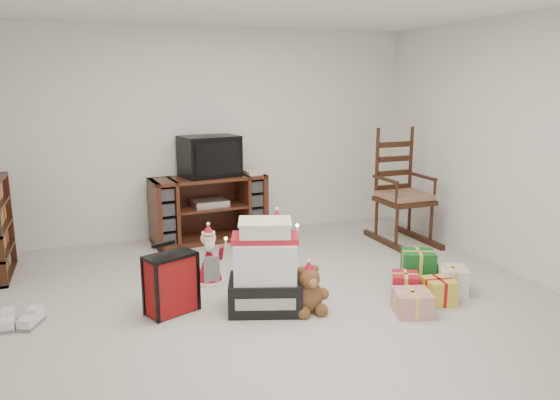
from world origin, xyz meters
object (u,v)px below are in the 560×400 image
(tv_stand, at_px, (209,208))
(sneaker_pair, at_px, (20,321))
(gift_cluster, at_px, (428,284))
(gift_pile, at_px, (265,272))
(rocking_chair, at_px, (401,202))
(teddy_bear, at_px, (308,292))
(crt_television, at_px, (210,156))
(santa_figurine, at_px, (277,251))
(mrs_claus_figurine, at_px, (209,261))
(red_suitcase, at_px, (171,284))

(tv_stand, xyz_separation_m, sneaker_pair, (-1.91, -1.84, -0.34))
(tv_stand, relative_size, gift_cluster, 1.62)
(gift_pile, bearing_deg, gift_cluster, 7.70)
(sneaker_pair, distance_m, gift_cluster, 3.38)
(rocking_chair, xyz_separation_m, gift_pile, (-2.13, -1.37, -0.14))
(rocking_chair, relative_size, teddy_bear, 3.52)
(sneaker_pair, distance_m, crt_television, 2.86)
(teddy_bear, relative_size, sneaker_pair, 1.20)
(santa_figurine, xyz_separation_m, sneaker_pair, (-2.26, -0.39, -0.21))
(crt_television, bearing_deg, gift_cluster, -72.45)
(gift_pile, distance_m, mrs_claus_figurine, 0.82)
(gift_pile, relative_size, crt_television, 1.04)
(tv_stand, distance_m, red_suitcase, 2.13)
(mrs_claus_figurine, height_order, sneaker_pair, mrs_claus_figurine)
(tv_stand, relative_size, sneaker_pair, 4.23)
(teddy_bear, distance_m, sneaker_pair, 2.28)
(gift_pile, relative_size, santa_figurine, 1.12)
(crt_television, bearing_deg, sneaker_pair, -147.92)
(santa_figurine, relative_size, crt_television, 0.93)
(crt_television, bearing_deg, santa_figurine, -89.77)
(rocking_chair, xyz_separation_m, red_suitcase, (-2.88, -1.19, -0.22))
(gift_cluster, xyz_separation_m, crt_television, (-1.39, 2.45, 0.88))
(rocking_chair, xyz_separation_m, santa_figurine, (-1.78, -0.65, -0.22))
(mrs_claus_figurine, height_order, crt_television, crt_television)
(sneaker_pair, xyz_separation_m, gift_cluster, (3.33, -0.58, 0.08))
(gift_pile, height_order, mrs_claus_figurine, gift_pile)
(tv_stand, bearing_deg, teddy_bear, -88.46)
(santa_figurine, bearing_deg, teddy_bear, -92.64)
(gift_pile, distance_m, gift_cluster, 1.46)
(rocking_chair, bearing_deg, gift_pile, -149.56)
(santa_figurine, height_order, crt_television, crt_television)
(red_suitcase, bearing_deg, sneaker_pair, 148.78)
(santa_figurine, bearing_deg, sneaker_pair, -170.17)
(rocking_chair, relative_size, red_suitcase, 2.35)
(sneaker_pair, bearing_deg, tv_stand, 52.38)
(red_suitcase, height_order, santa_figurine, santa_figurine)
(gift_pile, height_order, santa_figurine, gift_pile)
(tv_stand, height_order, red_suitcase, tv_stand)
(tv_stand, distance_m, sneaker_pair, 2.67)
(rocking_chair, xyz_separation_m, gift_cluster, (-0.71, -1.62, -0.35))
(red_suitcase, xyz_separation_m, sneaker_pair, (-1.16, 0.14, -0.21))
(red_suitcase, height_order, crt_television, crt_television)
(gift_cluster, bearing_deg, crt_television, 119.51)
(teddy_bear, relative_size, crt_television, 0.54)
(red_suitcase, xyz_separation_m, mrs_claus_figurine, (0.44, 0.57, -0.03))
(sneaker_pair, bearing_deg, mrs_claus_figurine, 23.20)
(tv_stand, relative_size, santa_figurine, 2.06)
(rocking_chair, height_order, santa_figurine, rocking_chair)
(sneaker_pair, relative_size, crt_television, 0.45)
(rocking_chair, relative_size, sneaker_pair, 4.23)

